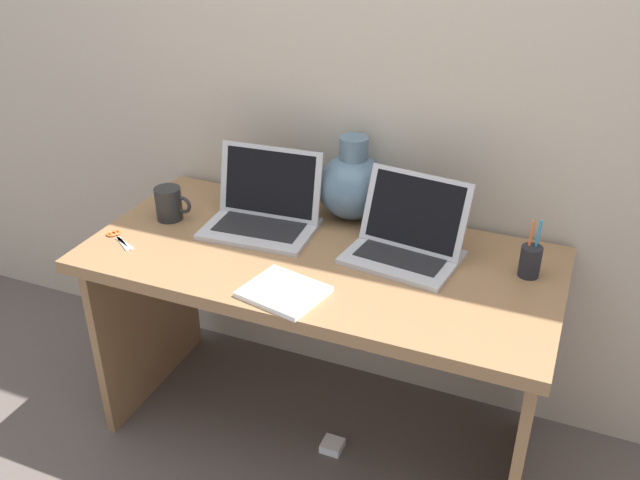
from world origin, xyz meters
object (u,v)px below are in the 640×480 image
(power_brick, at_px, (332,446))
(laptop_right, at_px, (408,236))
(notebook_stack, at_px, (284,292))
(coffee_mug, at_px, (169,204))
(laptop_left, at_px, (265,207))
(green_vase, at_px, (353,184))
(pen_cup, at_px, (530,260))
(scissors, at_px, (117,237))

(power_brick, bearing_deg, laptop_right, 45.27)
(notebook_stack, height_order, coffee_mug, coffee_mug)
(laptop_left, relative_size, notebook_stack, 1.72)
(green_vase, bearing_deg, coffee_mug, -155.47)
(laptop_right, relative_size, green_vase, 1.26)
(laptop_right, xyz_separation_m, pen_cup, (0.35, 0.02, -0.01))
(green_vase, distance_m, power_brick, 0.88)
(pen_cup, relative_size, power_brick, 2.51)
(coffee_mug, distance_m, scissors, 0.20)
(laptop_left, distance_m, scissors, 0.47)
(scissors, relative_size, power_brick, 1.98)
(green_vase, relative_size, power_brick, 3.96)
(laptop_left, height_order, scissors, laptop_left)
(laptop_right, relative_size, power_brick, 5.00)
(laptop_left, bearing_deg, notebook_stack, -56.54)
(laptop_right, height_order, notebook_stack, laptop_right)
(notebook_stack, xyz_separation_m, scissors, (-0.62, 0.09, -0.00))
(laptop_right, relative_size, scissors, 2.53)
(laptop_right, height_order, scissors, laptop_right)
(green_vase, xyz_separation_m, notebook_stack, (-0.01, -0.52, -0.11))
(scissors, distance_m, power_brick, 0.99)
(laptop_left, height_order, power_brick, laptop_left)
(green_vase, height_order, pen_cup, green_vase)
(laptop_right, xyz_separation_m, scissors, (-0.87, -0.25, -0.06))
(laptop_right, bearing_deg, pen_cup, 2.67)
(laptop_left, height_order, laptop_right, laptop_left)
(laptop_left, distance_m, coffee_mug, 0.32)
(scissors, bearing_deg, green_vase, 34.20)
(notebook_stack, bearing_deg, pen_cup, 30.62)
(laptop_left, relative_size, green_vase, 1.30)
(notebook_stack, height_order, pen_cup, pen_cup)
(power_brick, bearing_deg, pen_cup, 19.61)
(laptop_right, xyz_separation_m, power_brick, (-0.17, -0.17, -0.76))
(notebook_stack, bearing_deg, laptop_left, 123.46)
(laptop_right, bearing_deg, power_brick, -134.73)
(coffee_mug, xyz_separation_m, power_brick, (0.62, -0.10, -0.75))
(notebook_stack, xyz_separation_m, power_brick, (0.08, 0.17, -0.70))
(laptop_right, xyz_separation_m, green_vase, (-0.24, 0.18, 0.05))
(pen_cup, bearing_deg, green_vase, 164.98)
(notebook_stack, relative_size, power_brick, 2.98)
(green_vase, distance_m, notebook_stack, 0.53)
(coffee_mug, bearing_deg, laptop_left, 14.72)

